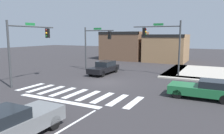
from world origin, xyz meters
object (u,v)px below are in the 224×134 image
Objects in this scene: traffic_signal_northwest at (96,41)px; car_black at (104,67)px; car_gray at (9,124)px; car_green at (204,89)px; traffic_signal_southwest at (28,41)px; traffic_signal_northeast at (163,39)px.

traffic_signal_northwest is 1.14× the size of car_black.
car_green is at bearing -32.90° from car_gray.
car_green is (14.87, 2.03, -3.26)m from traffic_signal_southwest.
traffic_signal_northeast reaches higher than traffic_signal_southwest.
traffic_signal_southwest reaches higher than car_black.
car_black is (-6.23, -1.95, -3.31)m from traffic_signal_northeast.
car_gray is at bearing 57.10° from car_green.
car_green is (11.00, -5.35, -0.06)m from car_black.
traffic_signal_northeast is (8.36, 0.28, 0.33)m from traffic_signal_northwest.
traffic_signal_southwest is 1.29× the size of car_green.
traffic_signal_northwest is 0.96× the size of traffic_signal_southwest.
car_black is at bearing -27.70° from traffic_signal_southwest.
traffic_signal_northwest is 4.03m from car_black.
car_green is at bearing -28.14° from traffic_signal_northwest.
traffic_signal_northeast is 1.05× the size of traffic_signal_southwest.
traffic_signal_northwest is at bearing 20.03° from car_gray.
traffic_signal_southwest is at bearing 42.70° from traffic_signal_northeast.
car_black is at bearing -38.23° from traffic_signal_northwest.
traffic_signal_southwest is at bearing 43.92° from car_gray.
car_green is at bearing 64.09° from car_black.
traffic_signal_southwest reaches higher than car_gray.
traffic_signal_southwest is 1.22× the size of car_gray.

